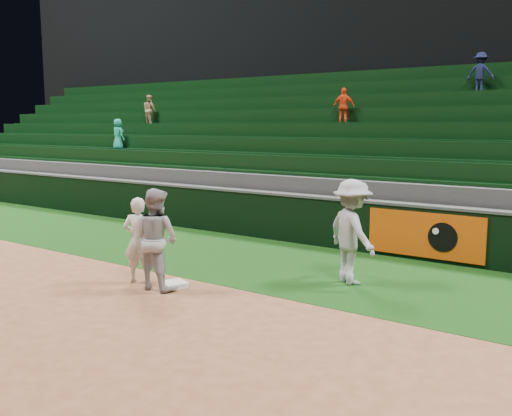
{
  "coord_description": "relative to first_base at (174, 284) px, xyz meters",
  "views": [
    {
      "loc": [
        7.12,
        -7.19,
        3.0
      ],
      "look_at": [
        0.36,
        2.3,
        1.3
      ],
      "focal_mm": 40.0,
      "sensor_mm": 36.0,
      "label": 1
    }
  ],
  "objects": [
    {
      "name": "baserunner",
      "position": [
        -0.18,
        -0.24,
        0.89
      ],
      "size": [
        0.92,
        0.72,
        1.87
      ],
      "primitive_type": "imported",
      "rotation": [
        0.0,
        0.0,
        3.16
      ],
      "color": "#999CA3",
      "rests_on": "ground"
    },
    {
      "name": "base_coach",
      "position": [
        2.59,
        2.15,
        0.95
      ],
      "size": [
        1.48,
        1.29,
        1.99
      ],
      "primitive_type": "imported",
      "rotation": [
        0.0,
        0.0,
        2.6
      ],
      "color": "#A0A2AD",
      "rests_on": "foul_grass"
    },
    {
      "name": "stadium_seating",
      "position": [
        0.12,
        8.65,
        1.65
      ],
      "size": [
        36.0,
        5.95,
        5.05
      ],
      "color": "#343436",
      "rests_on": "ground"
    },
    {
      "name": "foul_grass",
      "position": [
        0.12,
        2.68,
        -0.05
      ],
      "size": [
        36.0,
        4.2,
        0.01
      ],
      "primitive_type": "cube",
      "color": "#0F340D",
      "rests_on": "ground"
    },
    {
      "name": "field_wall",
      "position": [
        0.15,
        4.88,
        0.58
      ],
      "size": [
        36.0,
        0.45,
        1.25
      ],
      "color": "black",
      "rests_on": "ground"
    },
    {
      "name": "upper_deck",
      "position": [
        0.12,
        17.13,
        5.95
      ],
      "size": [
        40.0,
        12.0,
        12.0
      ],
      "primitive_type": "cube",
      "color": "black",
      "rests_on": "ground"
    },
    {
      "name": "first_base",
      "position": [
        0.0,
        0.0,
        0.0
      ],
      "size": [
        0.57,
        0.57,
        0.1
      ],
      "primitive_type": "cube",
      "rotation": [
        0.0,
        0.0,
        -0.37
      ],
      "color": "white",
      "rests_on": "ground"
    },
    {
      "name": "first_baseman",
      "position": [
        -0.77,
        -0.12,
        0.78
      ],
      "size": [
        0.72,
        0.64,
        1.65
      ],
      "primitive_type": "imported",
      "rotation": [
        0.0,
        0.0,
        3.66
      ],
      "color": "silver",
      "rests_on": "ground"
    },
    {
      "name": "ground",
      "position": [
        0.12,
        -0.32,
        -0.05
      ],
      "size": [
        70.0,
        70.0,
        0.0
      ],
      "primitive_type": "plane",
      "color": "brown",
      "rests_on": "ground"
    }
  ]
}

